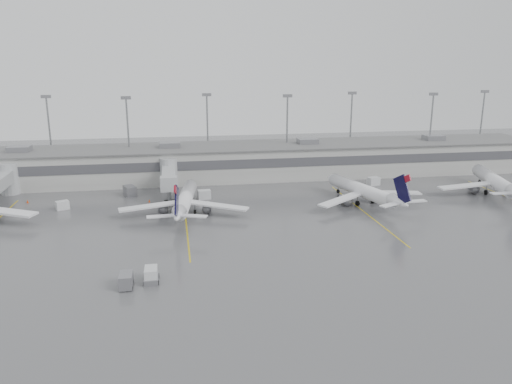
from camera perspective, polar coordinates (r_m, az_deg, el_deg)
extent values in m
plane|color=#4E4E50|center=(74.27, 6.36, -8.33)|extent=(260.00, 260.00, 0.00)
cube|color=#A0A09B|center=(127.51, -0.68, 3.54)|extent=(150.00, 16.00, 8.00)
cube|color=#47474C|center=(119.52, -0.08, 3.26)|extent=(150.00, 0.15, 2.20)
cube|color=#606060|center=(126.77, -0.68, 5.33)|extent=(152.00, 17.00, 0.30)
cube|color=slate|center=(130.16, -25.44, 4.47)|extent=(5.00, 4.00, 1.30)
cube|color=slate|center=(143.07, 19.63, 5.88)|extent=(5.00, 4.00, 1.30)
cylinder|color=gray|center=(137.83, -22.46, 5.81)|extent=(0.44, 0.44, 20.00)
cube|color=slate|center=(136.78, -22.89, 10.02)|extent=(2.40, 0.50, 0.80)
cylinder|color=gray|center=(127.40, -14.35, 5.81)|extent=(0.44, 0.44, 20.00)
cube|color=slate|center=(126.26, -14.65, 10.38)|extent=(2.40, 0.50, 0.80)
cylinder|color=gray|center=(134.69, -5.55, 6.68)|extent=(0.44, 0.44, 20.00)
cube|color=slate|center=(133.61, -5.66, 11.01)|extent=(2.40, 0.50, 0.80)
cylinder|color=gray|center=(130.29, 3.56, 6.44)|extent=(0.44, 0.44, 20.00)
cube|color=slate|center=(129.17, 3.63, 10.92)|extent=(2.40, 0.50, 0.80)
cylinder|color=gray|center=(143.13, 10.75, 6.97)|extent=(0.44, 0.44, 20.00)
cube|color=slate|center=(142.11, 10.95, 11.05)|extent=(2.40, 0.50, 0.80)
cylinder|color=gray|center=(144.63, 19.29, 6.48)|extent=(0.44, 0.44, 20.00)
cube|color=slate|center=(143.63, 19.64, 10.50)|extent=(2.40, 0.50, 0.80)
cylinder|color=gray|center=(161.33, 24.31, 6.80)|extent=(0.44, 0.44, 20.00)
cube|color=slate|center=(160.44, 24.70, 10.40)|extent=(2.40, 0.50, 0.80)
cylinder|color=#989B9D|center=(123.74, -26.35, 1.38)|extent=(4.00, 4.00, 7.00)
cube|color=#989B9D|center=(117.52, -27.26, 1.02)|extent=(2.80, 13.00, 2.60)
cylinder|color=#989B9D|center=(118.33, -9.93, 2.17)|extent=(4.00, 4.00, 7.00)
cube|color=#989B9D|center=(111.81, -9.95, 1.84)|extent=(2.80, 13.00, 2.60)
cube|color=#989B9D|center=(104.51, -9.95, 0.92)|extent=(3.40, 2.40, 3.00)
cylinder|color=gray|center=(105.24, -9.88, -0.61)|extent=(0.70, 0.70, 2.80)
cube|color=black|center=(105.53, -9.85, -1.16)|extent=(2.20, 1.20, 0.70)
cube|color=gold|center=(94.16, -8.01, -3.28)|extent=(0.25, 40.00, 0.01)
cube|color=gold|center=(101.08, 12.24, -2.21)|extent=(0.25, 40.00, 0.01)
cylinder|color=white|center=(98.84, -8.06, -0.74)|extent=(5.55, 20.43, 2.76)
cone|color=white|center=(109.81, -7.41, 0.87)|extent=(3.09, 2.94, 2.76)
cone|color=white|center=(87.10, -8.94, -2.68)|extent=(3.37, 4.94, 2.76)
cube|color=white|center=(97.55, -11.97, -1.58)|extent=(12.19, 4.43, 0.32)
cube|color=white|center=(96.05, -4.39, -1.55)|extent=(11.80, 7.39, 0.32)
cube|color=black|center=(85.90, -9.05, -1.08)|extent=(0.99, 5.17, 6.02)
cube|color=maroon|center=(84.13, -9.22, 0.26)|extent=(0.53, 1.88, 1.75)
cylinder|color=black|center=(107.40, -7.53, -0.75)|extent=(0.43, 0.86, 0.83)
cylinder|color=black|center=(97.96, -9.25, -2.30)|extent=(0.55, 1.06, 1.01)
cylinder|color=black|center=(97.52, -7.00, -2.30)|extent=(0.55, 1.06, 1.01)
cylinder|color=white|center=(106.83, 11.86, 0.27)|extent=(7.83, 20.23, 2.75)
cone|color=white|center=(115.90, 8.57, 1.58)|extent=(3.32, 3.19, 2.75)
cone|color=white|center=(97.54, 16.07, -1.18)|extent=(3.84, 5.14, 2.75)
cube|color=white|center=(101.39, 9.75, -0.84)|extent=(11.32, 8.47, 0.32)
cube|color=white|center=(108.93, 15.37, -0.06)|extent=(12.05, 3.05, 0.32)
cube|color=black|center=(96.53, 16.36, 0.27)|extent=(1.59, 5.07, 6.00)
cube|color=maroon|center=(95.10, 16.93, 1.50)|extent=(0.74, 1.87, 1.74)
cylinder|color=black|center=(113.94, 9.37, 0.10)|extent=(0.52, 0.88, 0.83)
cylinder|color=black|center=(104.88, 11.53, -1.26)|extent=(0.66, 1.08, 1.01)
cylinder|color=black|center=(107.13, 13.21, -1.01)|extent=(0.66, 1.08, 1.01)
cylinder|color=white|center=(124.14, 25.51, 1.23)|extent=(8.43, 21.26, 2.90)
cone|color=white|center=(135.20, 23.88, 2.43)|extent=(3.51, 3.38, 2.90)
cube|color=white|center=(119.66, 22.85, 0.67)|extent=(12.66, 3.08, 0.34)
cylinder|color=black|center=(132.66, 24.18, 1.08)|extent=(0.56, 0.93, 0.87)
cylinder|color=black|center=(122.22, 24.79, -0.03)|extent=(0.70, 1.14, 1.06)
cylinder|color=black|center=(123.61, 26.56, -0.08)|extent=(0.70, 1.14, 1.06)
cube|color=silver|center=(69.80, -11.90, -9.25)|extent=(1.69, 2.70, 2.02)
cube|color=slate|center=(70.06, -11.87, -9.71)|extent=(1.92, 3.15, 0.79)
cylinder|color=black|center=(71.17, -12.57, -9.42)|extent=(0.25, 0.63, 0.63)
cylinder|color=black|center=(71.07, -11.10, -9.37)|extent=(0.25, 0.63, 0.63)
cylinder|color=black|center=(69.13, -12.66, -10.18)|extent=(0.25, 0.63, 0.63)
cylinder|color=black|center=(69.03, -11.15, -10.13)|extent=(0.25, 0.63, 0.63)
cube|color=slate|center=(68.95, -14.63, -9.73)|extent=(1.73, 3.01, 1.83)
cylinder|color=black|center=(70.30, -15.13, -9.92)|extent=(0.24, 0.60, 0.60)
cylinder|color=black|center=(68.21, -14.02, -10.64)|extent=(0.24, 0.60, 0.60)
cube|color=silver|center=(107.39, -21.25, -1.42)|extent=(2.86, 2.46, 1.71)
cube|color=silver|center=(108.12, -5.94, -0.29)|extent=(2.85, 2.03, 1.92)
cube|color=silver|center=(122.60, 13.28, 1.22)|extent=(3.06, 2.40, 1.92)
cube|color=slate|center=(113.42, -14.22, 0.12)|extent=(3.27, 4.04, 2.18)
cone|color=#F24005|center=(115.07, -24.65, -0.99)|extent=(0.43, 0.43, 0.68)
cone|color=#F24005|center=(107.62, -12.09, -0.98)|extent=(0.39, 0.39, 0.62)
cone|color=#F24005|center=(106.67, 10.12, -1.01)|extent=(0.42, 0.42, 0.67)
cone|color=#F24005|center=(131.61, 26.43, 0.69)|extent=(0.44, 0.44, 0.70)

